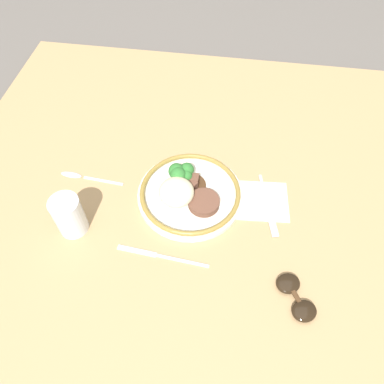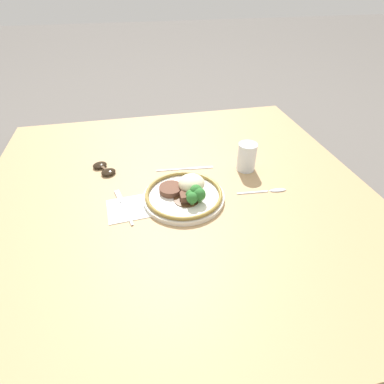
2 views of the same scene
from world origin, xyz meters
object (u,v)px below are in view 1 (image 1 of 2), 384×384
object	(u,v)px
plate	(188,192)
juice_glass	(70,217)
knife	(159,256)
sunglasses	(296,297)
fork	(269,210)
spoon	(79,176)

from	to	relation	value
plate	juice_glass	bearing A→B (deg)	26.89
knife	sunglasses	bearing A→B (deg)	174.57
plate	knife	size ratio (longest dim) A/B	1.23
juice_glass	knife	size ratio (longest dim) A/B	0.48
knife	sunglasses	size ratio (longest dim) A/B	1.76
fork	spoon	world-z (taller)	same
knife	spoon	world-z (taller)	spoon
juice_glass	knife	world-z (taller)	juice_glass
juice_glass	spoon	distance (m)	0.16
plate	sunglasses	bearing A→B (deg)	139.20
plate	juice_glass	distance (m)	0.28
fork	sunglasses	bearing A→B (deg)	2.17
sunglasses	juice_glass	bearing A→B (deg)	-41.26
spoon	plate	bearing A→B (deg)	-179.88
fork	sunglasses	distance (m)	0.22
plate	spoon	bearing A→B (deg)	-4.28
plate	fork	distance (m)	0.20
plate	spoon	size ratio (longest dim) A/B	1.53
fork	knife	bearing A→B (deg)	-70.47
plate	fork	world-z (taller)	plate
spoon	sunglasses	distance (m)	0.60
juice_glass	knife	xyz separation A→B (m)	(-0.21, 0.04, -0.04)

